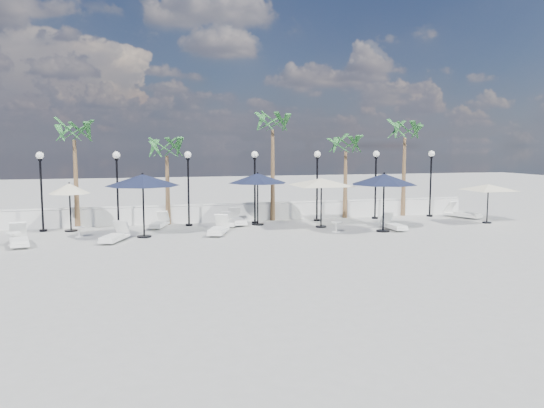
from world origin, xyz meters
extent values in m
plane|color=#969591|center=(0.00, 0.00, 0.00)|extent=(100.00, 100.00, 0.00)
cube|color=silver|center=(0.00, 7.50, 0.45)|extent=(26.00, 0.30, 0.90)
cube|color=silver|center=(0.00, 7.50, 0.97)|extent=(26.00, 0.12, 0.08)
cylinder|color=black|center=(-10.50, 6.50, 0.05)|extent=(0.36, 0.36, 0.10)
cylinder|color=black|center=(-10.50, 6.50, 1.75)|extent=(0.10, 0.10, 3.50)
cylinder|color=black|center=(-10.50, 6.50, 3.45)|extent=(0.18, 0.18, 0.10)
sphere|color=white|center=(-10.50, 6.50, 3.66)|extent=(0.36, 0.36, 0.36)
cylinder|color=black|center=(-7.00, 6.50, 0.05)|extent=(0.36, 0.36, 0.10)
cylinder|color=black|center=(-7.00, 6.50, 1.75)|extent=(0.10, 0.10, 3.50)
cylinder|color=black|center=(-7.00, 6.50, 3.45)|extent=(0.18, 0.18, 0.10)
sphere|color=white|center=(-7.00, 6.50, 3.66)|extent=(0.36, 0.36, 0.36)
cylinder|color=black|center=(-3.50, 6.50, 0.05)|extent=(0.36, 0.36, 0.10)
cylinder|color=black|center=(-3.50, 6.50, 1.75)|extent=(0.10, 0.10, 3.50)
cylinder|color=black|center=(-3.50, 6.50, 3.45)|extent=(0.18, 0.18, 0.10)
sphere|color=white|center=(-3.50, 6.50, 3.66)|extent=(0.36, 0.36, 0.36)
cylinder|color=black|center=(0.00, 6.50, 0.05)|extent=(0.36, 0.36, 0.10)
cylinder|color=black|center=(0.00, 6.50, 1.75)|extent=(0.10, 0.10, 3.50)
cylinder|color=black|center=(0.00, 6.50, 3.45)|extent=(0.18, 0.18, 0.10)
sphere|color=white|center=(0.00, 6.50, 3.66)|extent=(0.36, 0.36, 0.36)
cylinder|color=black|center=(3.50, 6.50, 0.05)|extent=(0.36, 0.36, 0.10)
cylinder|color=black|center=(3.50, 6.50, 1.75)|extent=(0.10, 0.10, 3.50)
cylinder|color=black|center=(3.50, 6.50, 3.45)|extent=(0.18, 0.18, 0.10)
sphere|color=white|center=(3.50, 6.50, 3.66)|extent=(0.36, 0.36, 0.36)
cylinder|color=black|center=(7.00, 6.50, 0.05)|extent=(0.36, 0.36, 0.10)
cylinder|color=black|center=(7.00, 6.50, 1.75)|extent=(0.10, 0.10, 3.50)
cylinder|color=black|center=(7.00, 6.50, 3.45)|extent=(0.18, 0.18, 0.10)
sphere|color=white|center=(7.00, 6.50, 3.66)|extent=(0.36, 0.36, 0.36)
cylinder|color=black|center=(10.50, 6.50, 0.05)|extent=(0.36, 0.36, 0.10)
cylinder|color=black|center=(10.50, 6.50, 1.75)|extent=(0.10, 0.10, 3.50)
cylinder|color=black|center=(10.50, 6.50, 3.45)|extent=(0.18, 0.18, 0.10)
sphere|color=white|center=(10.50, 6.50, 3.66)|extent=(0.36, 0.36, 0.36)
cone|color=brown|center=(-9.00, 7.30, 2.20)|extent=(0.28, 0.28, 4.40)
cone|color=brown|center=(-4.50, 7.30, 1.80)|extent=(0.28, 0.28, 3.60)
cone|color=brown|center=(1.20, 7.30, 2.50)|extent=(0.28, 0.28, 5.00)
cone|color=brown|center=(5.50, 7.30, 1.90)|extent=(0.28, 0.28, 3.80)
cone|color=brown|center=(9.20, 7.30, 2.30)|extent=(0.28, 0.28, 4.60)
cube|color=white|center=(-10.87, 2.70, 0.17)|extent=(1.14, 2.21, 0.11)
cube|color=white|center=(-10.81, 2.43, 0.30)|extent=(0.95, 1.53, 0.11)
cube|color=white|center=(-11.06, 3.54, 0.59)|extent=(0.75, 0.63, 0.66)
cube|color=white|center=(-7.10, 2.66, 0.16)|extent=(1.32, 2.04, 0.10)
cube|color=white|center=(-7.20, 2.42, 0.27)|extent=(1.05, 1.44, 0.10)
cube|color=white|center=(-6.81, 3.39, 0.55)|extent=(0.74, 0.65, 0.61)
cube|color=white|center=(-2.47, 3.37, 0.16)|extent=(1.36, 2.14, 0.11)
cube|color=white|center=(-2.57, 3.11, 0.29)|extent=(1.08, 1.51, 0.11)
cube|color=white|center=(-2.18, 4.14, 0.57)|extent=(0.77, 0.68, 0.64)
cube|color=white|center=(-5.02, 6.20, 0.15)|extent=(1.16, 1.91, 0.10)
cube|color=white|center=(-5.10, 5.97, 0.25)|extent=(0.93, 1.34, 0.10)
cube|color=white|center=(-4.79, 6.89, 0.51)|extent=(0.68, 0.59, 0.57)
cube|color=white|center=(-1.03, 6.20, 0.16)|extent=(0.70, 2.01, 0.11)
cube|color=white|center=(-1.03, 5.93, 0.28)|extent=(0.65, 1.36, 0.11)
cube|color=white|center=(-1.04, 7.01, 0.56)|extent=(0.63, 0.48, 0.63)
cube|color=white|center=(-1.64, 5.79, 0.13)|extent=(0.64, 1.67, 0.09)
cube|color=white|center=(-1.65, 5.57, 0.23)|extent=(0.58, 1.14, 0.09)
cube|color=white|center=(-1.60, 6.46, 0.46)|extent=(0.54, 0.42, 0.51)
cube|color=white|center=(6.07, 2.54, 0.15)|extent=(0.62, 1.82, 0.10)
cube|color=white|center=(6.08, 2.30, 0.26)|extent=(0.58, 1.23, 0.10)
cube|color=white|center=(6.07, 3.28, 0.51)|extent=(0.57, 0.43, 0.57)
cube|color=white|center=(12.00, 5.46, 0.17)|extent=(1.42, 2.22, 0.11)
cube|color=white|center=(12.10, 5.19, 0.30)|extent=(1.13, 1.57, 0.11)
cube|color=white|center=(11.69, 6.25, 0.59)|extent=(0.80, 0.70, 0.66)
cylinder|color=white|center=(-11.13, 2.92, 0.02)|extent=(0.43, 0.43, 0.03)
cylinder|color=white|center=(-11.13, 2.92, 0.26)|extent=(0.06, 0.06, 0.52)
cylinder|color=white|center=(-11.13, 2.92, 0.53)|extent=(0.56, 0.56, 0.03)
cylinder|color=white|center=(-8.68, 4.38, 0.01)|extent=(0.36, 0.36, 0.03)
cylinder|color=white|center=(-8.68, 4.38, 0.22)|extent=(0.05, 0.05, 0.44)
cylinder|color=white|center=(-8.68, 4.38, 0.44)|extent=(0.47, 0.47, 0.03)
cylinder|color=white|center=(3.10, 2.64, 0.01)|extent=(0.40, 0.40, 0.03)
cylinder|color=white|center=(3.10, 2.64, 0.24)|extent=(0.06, 0.06, 0.48)
cylinder|color=white|center=(3.10, 2.64, 0.49)|extent=(0.52, 0.52, 0.03)
cylinder|color=black|center=(-5.84, 3.56, 0.03)|extent=(0.64, 0.64, 0.07)
cylinder|color=black|center=(-5.84, 3.56, 1.40)|extent=(0.08, 0.08, 2.79)
cone|color=black|center=(-5.84, 3.56, 2.59)|extent=(3.31, 3.31, 0.51)
sphere|color=black|center=(-5.84, 3.56, 2.87)|extent=(0.09, 0.09, 0.09)
cylinder|color=black|center=(0.01, 5.89, 0.03)|extent=(0.62, 0.62, 0.07)
cylinder|color=black|center=(0.01, 5.89, 1.32)|extent=(0.08, 0.08, 2.64)
cone|color=black|center=(0.01, 5.89, 2.44)|extent=(3.08, 3.08, 0.50)
sphere|color=black|center=(0.01, 5.89, 2.72)|extent=(0.09, 0.09, 0.09)
cylinder|color=black|center=(5.32, 2.17, 0.03)|extent=(0.64, 0.64, 0.07)
cylinder|color=black|center=(5.32, 2.17, 1.37)|extent=(0.08, 0.08, 2.74)
cone|color=black|center=(5.32, 2.17, 2.53)|extent=(3.19, 3.19, 0.51)
sphere|color=black|center=(5.32, 2.17, 2.82)|extent=(0.09, 0.09, 0.09)
cylinder|color=black|center=(2.92, 4.27, 0.03)|extent=(0.56, 0.56, 0.06)
cylinder|color=black|center=(2.92, 4.27, 1.23)|extent=(0.07, 0.07, 2.46)
pyramid|color=beige|center=(2.92, 4.27, 2.49)|extent=(5.45, 5.45, 0.37)
cylinder|color=black|center=(12.00, 3.32, 0.03)|extent=(0.48, 0.48, 0.05)
cylinder|color=black|center=(12.00, 3.32, 1.03)|extent=(0.06, 0.06, 2.06)
pyramid|color=beige|center=(12.00, 3.32, 2.08)|extent=(4.47, 4.47, 0.32)
cylinder|color=black|center=(-9.21, 6.20, 0.03)|extent=(0.60, 0.60, 0.06)
cylinder|color=black|center=(-9.21, 6.20, 1.13)|extent=(0.08, 0.08, 2.27)
cone|color=beige|center=(-9.21, 6.20, 2.07)|extent=(1.94, 1.94, 0.49)
sphere|color=black|center=(-9.21, 6.20, 2.34)|extent=(0.09, 0.09, 0.09)
camera|label=1|loc=(-6.39, -20.77, 4.11)|focal=35.00mm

